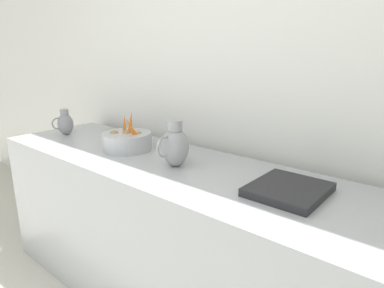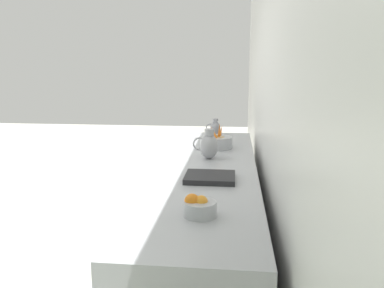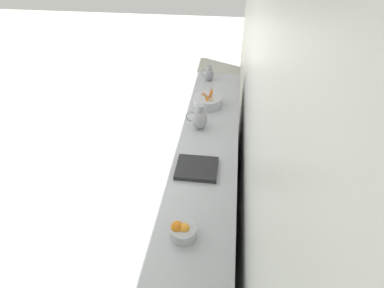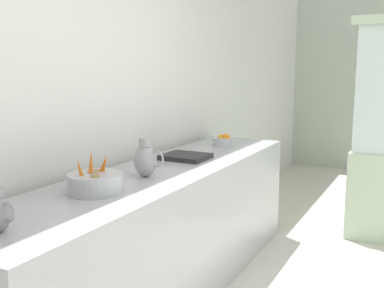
# 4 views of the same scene
# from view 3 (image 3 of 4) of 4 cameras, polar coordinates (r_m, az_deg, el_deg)

# --- Properties ---
(ground_plane) EXTENTS (16.36, 16.36, 0.00)m
(ground_plane) POSITION_cam_3_polar(r_m,az_deg,el_deg) (4.05, -20.07, -7.45)
(ground_plane) COLOR beige
(tile_wall_left) EXTENTS (0.10, 9.32, 3.00)m
(tile_wall_left) POSITION_cam_3_polar(r_m,az_deg,el_deg) (2.20, 12.26, 3.74)
(tile_wall_left) COLOR white
(tile_wall_left) RESTS_ON ground_plane
(prep_counter) EXTENTS (0.73, 3.21, 0.94)m
(prep_counter) POSITION_cam_3_polar(r_m,az_deg,el_deg) (3.22, 1.11, -6.49)
(prep_counter) COLOR #ADAFB5
(prep_counter) RESTS_ON ground_plane
(vegetable_colander) EXTENTS (0.31, 0.31, 0.25)m
(vegetable_colander) POSITION_cam_3_polar(r_m,az_deg,el_deg) (3.47, 2.82, 7.69)
(vegetable_colander) COLOR #ADAFB5
(vegetable_colander) RESTS_ON prep_counter
(orange_bowl) EXTENTS (0.17, 0.17, 0.12)m
(orange_bowl) POSITION_cam_3_polar(r_m,az_deg,el_deg) (2.12, -1.73, -15.41)
(orange_bowl) COLOR #ADAFB5
(orange_bowl) RESTS_ON prep_counter
(metal_pitcher_tall) EXTENTS (0.21, 0.15, 0.25)m
(metal_pitcher_tall) POSITION_cam_3_polar(r_m,az_deg,el_deg) (3.06, 1.35, 4.68)
(metal_pitcher_tall) COLOR #939399
(metal_pitcher_tall) RESTS_ON prep_counter
(metal_pitcher_short) EXTENTS (0.16, 0.11, 0.19)m
(metal_pitcher_short) POSITION_cam_3_polar(r_m,az_deg,el_deg) (4.07, 3.10, 12.53)
(metal_pitcher_short) COLOR gray
(metal_pitcher_short) RESTS_ON prep_counter
(counter_sink_basin) EXTENTS (0.34, 0.30, 0.04)m
(counter_sink_basin) POSITION_cam_3_polar(r_m,az_deg,el_deg) (2.60, 0.89, -4.38)
(counter_sink_basin) COLOR #232326
(counter_sink_basin) RESTS_ON prep_counter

